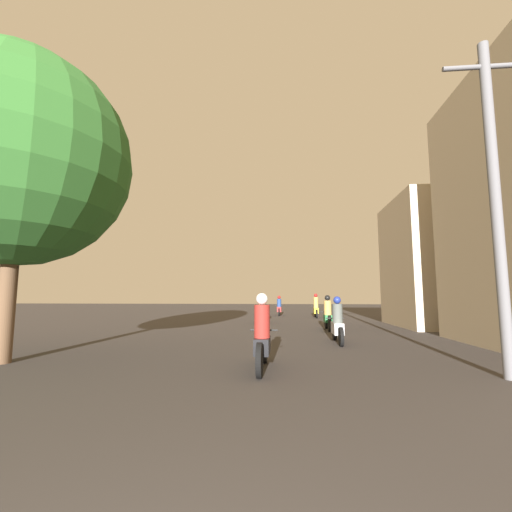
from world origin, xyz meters
name	(u,v)px	position (x,y,z in m)	size (l,w,h in m)	color
motorcycle_black	(262,339)	(-0.09, 6.67, 0.62)	(0.60, 2.06, 1.55)	black
motorcycle_silver	(337,324)	(1.99, 10.78, 0.59)	(0.60, 2.03, 1.48)	black
motorcycle_green	(328,316)	(2.15, 14.88, 0.61)	(0.60, 2.05, 1.52)	black
motorcycle_orange	(262,311)	(-1.02, 18.54, 0.66)	(0.60, 2.10, 1.65)	black
motorcycle_yellow	(316,308)	(2.31, 23.34, 0.64)	(0.60, 1.82, 1.63)	black
motorcycle_red	(279,308)	(-0.25, 25.54, 0.59)	(0.60, 1.94, 1.48)	black
building_right_far	(448,262)	(8.34, 17.16, 3.15)	(5.22, 5.40, 6.29)	beige
utility_pole_near	(495,194)	(4.41, 6.30, 3.43)	(1.60, 0.20, 6.55)	slate
street_tree	(19,159)	(-5.93, 6.82, 4.74)	(5.14, 5.14, 7.32)	brown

